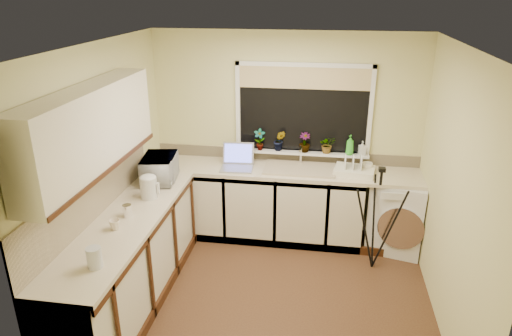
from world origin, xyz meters
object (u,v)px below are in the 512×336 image
(dish_rack, at_px, (354,171))
(soap_bottle_green, at_px, (350,145))
(washing_machine, at_px, (397,214))
(cup_left, at_px, (115,225))
(soap_bottle_clear, at_px, (362,148))
(plant_d, at_px, (327,145))
(steel_jar, at_px, (127,211))
(kettle, at_px, (149,188))
(plant_a, at_px, (259,140))
(cup_back, at_px, (367,167))
(microwave, at_px, (160,169))
(plant_c, at_px, (305,142))
(laptop, at_px, (237,161))
(plant_b, at_px, (279,141))
(glass_jug, at_px, (94,258))
(tripod, at_px, (377,219))

(dish_rack, bearing_deg, soap_bottle_green, 113.79)
(washing_machine, bearing_deg, cup_left, -134.51)
(soap_bottle_clear, bearing_deg, plant_d, 178.34)
(steel_jar, bearing_deg, kettle, 82.85)
(plant_a, bearing_deg, soap_bottle_green, 0.09)
(kettle, height_order, plant_a, plant_a)
(cup_back, bearing_deg, soap_bottle_clear, 113.57)
(washing_machine, height_order, soap_bottle_green, soap_bottle_green)
(microwave, relative_size, cup_left, 5.15)
(plant_a, height_order, plant_c, plant_a)
(plant_d, bearing_deg, washing_machine, -16.78)
(washing_machine, height_order, cup_back, cup_back)
(laptop, xyz_separation_m, plant_d, (1.04, 0.25, 0.18))
(soap_bottle_green, distance_m, cup_left, 2.81)
(plant_d, xyz_separation_m, soap_bottle_green, (0.26, -0.02, 0.02))
(cup_back, bearing_deg, microwave, -164.66)
(cup_back, bearing_deg, kettle, -154.20)
(plant_b, bearing_deg, microwave, -147.87)
(laptop, distance_m, kettle, 1.22)
(plant_b, bearing_deg, glass_jug, -114.68)
(washing_machine, height_order, plant_d, plant_d)
(plant_d, relative_size, soap_bottle_green, 0.86)
(plant_c, bearing_deg, soap_bottle_green, -2.11)
(cup_back, bearing_deg, laptop, -176.48)
(plant_a, bearing_deg, steel_jar, -121.58)
(kettle, distance_m, soap_bottle_green, 2.36)
(plant_c, height_order, cup_left, plant_c)
(laptop, height_order, soap_bottle_clear, soap_bottle_clear)
(glass_jug, distance_m, plant_d, 3.02)
(cup_left, bearing_deg, soap_bottle_clear, 40.38)
(plant_d, bearing_deg, glass_jug, -124.56)
(washing_machine, xyz_separation_m, dish_rack, (-0.53, 0.02, 0.50))
(plant_c, distance_m, soap_bottle_clear, 0.68)
(dish_rack, distance_m, tripod, 0.66)
(tripod, distance_m, cup_back, 0.70)
(glass_jug, height_order, cup_back, glass_jug)
(laptop, xyz_separation_m, tripod, (1.60, -0.50, -0.38))
(plant_b, bearing_deg, plant_c, 0.13)
(kettle, xyz_separation_m, soap_bottle_clear, (2.16, 1.22, 0.12))
(cup_left, bearing_deg, microwave, 89.35)
(steel_jar, bearing_deg, washing_machine, 27.62)
(plant_c, xyz_separation_m, soap_bottle_green, (0.53, -0.02, 0.00))
(plant_a, bearing_deg, plant_c, 2.24)
(plant_b, height_order, soap_bottle_green, plant_b)
(plant_b, distance_m, cup_back, 1.07)
(washing_machine, xyz_separation_m, tripod, (-0.29, -0.49, 0.16))
(soap_bottle_clear, bearing_deg, soap_bottle_green, -175.68)
(plant_a, xyz_separation_m, cup_left, (-1.01, -1.88, -0.24))
(dish_rack, relative_size, soap_bottle_green, 1.86)
(laptop, bearing_deg, cup_back, -0.26)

